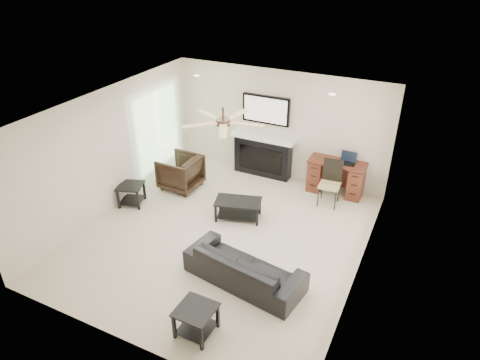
{
  "coord_description": "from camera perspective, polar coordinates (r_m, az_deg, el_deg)",
  "views": [
    {
      "loc": [
        3.16,
        -5.75,
        4.84
      ],
      "look_at": [
        0.18,
        0.36,
        1.07
      ],
      "focal_mm": 32.0,
      "sensor_mm": 36.0,
      "label": 1
    }
  ],
  "objects": [
    {
      "name": "end_table_near",
      "position": [
        6.31,
        -5.86,
        -18.16
      ],
      "size": [
        0.53,
        0.53,
        0.45
      ],
      "primitive_type": "cube",
      "rotation": [
        0.0,
        0.0,
        -0.02
      ],
      "color": "black",
      "rests_on": "ground"
    },
    {
      "name": "coffee_table",
      "position": [
        8.52,
        -0.25,
        -3.94
      ],
      "size": [
        1.0,
        0.73,
        0.4
      ],
      "primitive_type": "cube",
      "rotation": [
        0.0,
        0.0,
        0.28
      ],
      "color": "black",
      "rests_on": "ground"
    },
    {
      "name": "armchair",
      "position": [
        9.59,
        -7.94,
        1.02
      ],
      "size": [
        0.86,
        0.83,
        0.75
      ],
      "primitive_type": "imported",
      "rotation": [
        0.0,
        0.0,
        -1.6
      ],
      "color": "black",
      "rests_on": "ground"
    },
    {
      "name": "room_shell",
      "position": [
        7.26,
        -0.95,
        3.27
      ],
      "size": [
        5.5,
        5.54,
        2.52
      ],
      "color": "beige",
      "rests_on": "ground"
    },
    {
      "name": "fireplace_unit",
      "position": [
        9.82,
        3.09,
        5.7
      ],
      "size": [
        1.52,
        0.34,
        1.91
      ],
      "primitive_type": "cube",
      "color": "black",
      "rests_on": "ground"
    },
    {
      "name": "desk_chair",
      "position": [
        9.02,
        11.87,
        -0.52
      ],
      "size": [
        0.45,
        0.47,
        0.97
      ],
      "primitive_type": "cube",
      "rotation": [
        0.0,
        0.0,
        0.07
      ],
      "color": "black",
      "rests_on": "ground"
    },
    {
      "name": "desk",
      "position": [
        9.54,
        12.69,
        0.4
      ],
      "size": [
        1.22,
        0.56,
        0.76
      ],
      "primitive_type": "cube",
      "color": "#431B10",
      "rests_on": "ground"
    },
    {
      "name": "sofa",
      "position": [
        7.0,
        0.59,
        -11.53
      ],
      "size": [
        2.06,
        1.07,
        0.57
      ],
      "primitive_type": "imported",
      "rotation": [
        0.0,
        0.0,
        2.98
      ],
      "color": "black",
      "rests_on": "ground"
    },
    {
      "name": "laptop",
      "position": [
        9.27,
        14.17,
        2.77
      ],
      "size": [
        0.33,
        0.24,
        0.23
      ],
      "primitive_type": "cube",
      "color": "black",
      "rests_on": "desk"
    },
    {
      "name": "end_table_left",
      "position": [
        9.25,
        -14.27,
        -1.88
      ],
      "size": [
        0.64,
        0.64,
        0.45
      ],
      "primitive_type": "cube",
      "rotation": [
        0.0,
        0.0,
        0.34
      ],
      "color": "black",
      "rests_on": "ground"
    }
  ]
}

